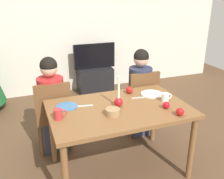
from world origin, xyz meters
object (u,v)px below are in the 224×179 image
(apple_near_candle, at_px, (129,90))
(mug_left, at_px, (59,114))
(chair_left, at_px, (53,112))
(person_left_child, at_px, (52,107))
(candle_centerpiece, at_px, (119,100))
(apple_by_right_mug, at_px, (166,105))
(dining_table, at_px, (119,115))
(bowl_walnuts, at_px, (113,112))
(person_right_child, at_px, (140,94))
(chair_right, at_px, (141,99))
(tv_stand, at_px, (95,80))
(tv, at_px, (94,56))
(plate_left, at_px, (67,106))
(apple_by_left_plate, at_px, (180,112))
(plate_right, at_px, (152,94))
(mug_right, at_px, (165,97))

(apple_near_candle, bearing_deg, mug_left, -158.19)
(chair_left, distance_m, person_left_child, 0.07)
(candle_centerpiece, bearing_deg, apple_near_candle, 48.78)
(apple_by_right_mug, bearing_deg, apple_near_candle, 110.03)
(dining_table, height_order, apple_near_candle, apple_near_candle)
(bowl_walnuts, distance_m, apple_by_right_mug, 0.55)
(person_left_child, bearing_deg, person_right_child, 0.00)
(person_right_child, relative_size, apple_by_right_mug, 16.36)
(candle_centerpiece, bearing_deg, chair_right, 46.65)
(chair_left, bearing_deg, apple_by_right_mug, -37.91)
(person_right_child, bearing_deg, bowl_walnuts, -130.96)
(apple_near_candle, bearing_deg, tv_stand, 84.77)
(dining_table, bearing_deg, tv, 79.29)
(plate_left, distance_m, apple_by_left_plate, 1.11)
(bowl_walnuts, relative_size, apple_near_candle, 1.68)
(plate_right, bearing_deg, apple_near_candle, 151.60)
(plate_right, height_order, apple_near_candle, apple_near_candle)
(plate_right, bearing_deg, tv, 91.10)
(tv, relative_size, plate_left, 3.62)
(dining_table, bearing_deg, chair_right, 47.57)
(dining_table, xyz_separation_m, tv, (0.44, 2.30, 0.04))
(apple_near_candle, bearing_deg, candle_centerpiece, -131.22)
(tv, distance_m, mug_left, 2.56)
(person_left_child, bearing_deg, plate_right, -23.11)
(plate_right, xyz_separation_m, apple_by_right_mug, (-0.04, -0.37, 0.03))
(person_right_child, relative_size, mug_right, 9.70)
(plate_right, height_order, mug_left, mug_left)
(candle_centerpiece, bearing_deg, mug_left, -174.12)
(mug_left, height_order, mug_right, mug_left)
(plate_right, relative_size, apple_by_left_plate, 3.22)
(bowl_walnuts, xyz_separation_m, apple_near_candle, (0.37, 0.44, 0.01))
(candle_centerpiece, distance_m, plate_left, 0.53)
(bowl_walnuts, height_order, apple_by_left_plate, apple_by_left_plate)
(plate_right, relative_size, apple_by_right_mug, 3.47)
(chair_right, bearing_deg, person_right_child, 90.00)
(tv, bearing_deg, person_right_child, -85.86)
(tv_stand, distance_m, plate_right, 2.18)
(dining_table, xyz_separation_m, apple_near_candle, (0.25, 0.31, 0.12))
(bowl_walnuts, bearing_deg, apple_by_left_plate, -21.39)
(dining_table, height_order, mug_right, mug_right)
(chair_left, xyz_separation_m, plate_left, (0.10, -0.41, 0.24))
(tv_stand, xyz_separation_m, plate_left, (-0.93, -2.11, 0.52))
(tv, relative_size, apple_by_left_plate, 10.22)
(mug_left, bearing_deg, tv_stand, 65.93)
(chair_right, distance_m, mug_left, 1.36)
(candle_centerpiece, relative_size, apple_near_candle, 3.87)
(tv, bearing_deg, mug_right, -88.00)
(candle_centerpiece, relative_size, apple_by_right_mug, 4.47)
(mug_right, distance_m, apple_near_candle, 0.43)
(tv, relative_size, apple_near_candle, 9.54)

